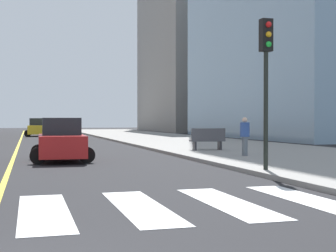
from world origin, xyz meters
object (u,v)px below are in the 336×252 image
(car_red_second, at_px, (61,141))
(pedestrian_waiting_east, at_px, (245,134))
(traffic_light_near_corner, at_px, (266,64))
(car_yellow_third, at_px, (38,128))
(park_bench, at_px, (208,140))

(car_red_second, xyz_separation_m, pedestrian_waiting_east, (7.70, -1.10, 0.23))
(car_red_second, xyz_separation_m, traffic_light_near_corner, (5.75, -6.87, 2.59))
(car_yellow_third, height_order, park_bench, car_yellow_third)
(car_yellow_third, bearing_deg, park_bench, 107.07)
(car_yellow_third, bearing_deg, car_red_second, 92.93)
(traffic_light_near_corner, height_order, pedestrian_waiting_east, traffic_light_near_corner)
(car_yellow_third, distance_m, park_bench, 31.30)
(car_red_second, xyz_separation_m, car_yellow_third, (-0.32, 33.51, 0.06))
(park_bench, height_order, pedestrian_waiting_east, pedestrian_waiting_east)
(traffic_light_near_corner, bearing_deg, pedestrian_waiting_east, -108.69)
(car_yellow_third, distance_m, traffic_light_near_corner, 40.91)
(car_yellow_third, bearing_deg, traffic_light_near_corner, 100.93)
(car_red_second, relative_size, traffic_light_near_corner, 0.86)
(car_yellow_third, distance_m, pedestrian_waiting_east, 35.52)
(car_yellow_third, relative_size, park_bench, 2.37)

